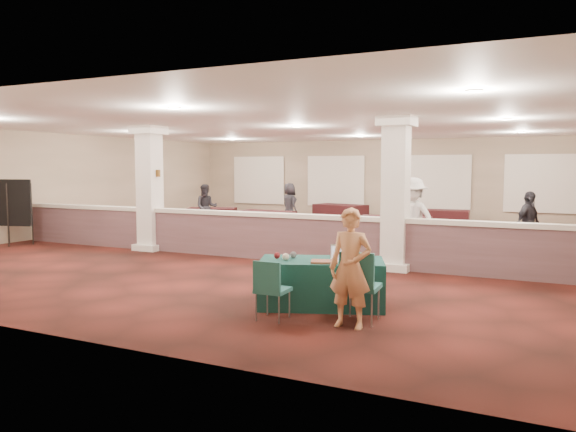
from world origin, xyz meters
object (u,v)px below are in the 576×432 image
at_px(far_table_front_right, 471,244).
at_px(far_table_back_right, 442,220).
at_px(far_table_back_left, 212,218).
at_px(conf_chair_side, 270,285).
at_px(attendee_b, 412,219).
at_px(far_table_front_center, 394,231).
at_px(easel_board, 14,204).
at_px(attendee_d, 289,205).
at_px(far_table_back_center, 340,215).
at_px(far_table_front_left, 266,222).
at_px(attendee_c, 528,224).
at_px(woman, 350,268).
at_px(near_table, 322,283).
at_px(conf_chair_main, 359,281).
at_px(attendee_a, 206,207).

bearing_deg(far_table_front_right, far_table_back_right, 106.44).
height_order(far_table_back_left, far_table_back_right, far_table_back_right).
relative_size(conf_chair_side, attendee_b, 0.45).
xyz_separation_m(far_table_front_center, far_table_back_left, (-7.16, 1.69, -0.05)).
height_order(easel_board, attendee_d, easel_board).
bearing_deg(far_table_back_right, far_table_front_right, -73.56).
bearing_deg(far_table_back_right, conf_chair_side, -90.06).
bearing_deg(easel_board, far_table_back_center, 41.30).
bearing_deg(attendee_d, far_table_front_right, 179.31).
distance_m(far_table_front_left, far_table_front_center, 4.58).
distance_m(far_table_front_center, attendee_c, 3.51).
bearing_deg(attendee_c, woman, -167.29).
distance_m(near_table, conf_chair_main, 1.10).
distance_m(woman, far_table_back_center, 13.38).
distance_m(conf_chair_main, woman, 0.31).
xyz_separation_m(easel_board, far_table_back_right, (9.90, 8.86, -0.81)).
bearing_deg(conf_chair_side, far_table_back_center, 104.66).
distance_m(far_table_back_center, far_table_back_right, 3.74).
bearing_deg(attendee_a, woman, -78.40).
relative_size(far_table_back_left, far_table_back_right, 0.98).
relative_size(far_table_front_center, far_table_front_right, 0.99).
bearing_deg(conf_chair_main, far_table_front_left, 120.94).
height_order(near_table, attendee_a, attendee_a).
bearing_deg(conf_chair_side, attendee_b, 83.49).
relative_size(near_table, far_table_front_center, 0.98).
height_order(far_table_front_right, attendee_a, attendee_a).
bearing_deg(attendee_b, attendee_a, 178.19).
bearing_deg(far_table_front_right, attendee_a, 163.22).
bearing_deg(woman, conf_chair_main, 77.08).
xyz_separation_m(easel_board, far_table_front_left, (4.90, 5.50, -0.79)).
xyz_separation_m(near_table, far_table_back_left, (-7.98, 8.92, -0.02)).
xyz_separation_m(woman, far_table_back_left, (-8.76, 9.81, -0.46)).
height_order(woman, attendee_a, woman).
bearing_deg(far_table_back_center, conf_chair_main, -68.23).
xyz_separation_m(conf_chair_side, far_table_back_right, (0.01, 12.51, -0.15)).
relative_size(far_table_front_right, attendee_a, 1.26).
bearing_deg(attendee_d, easel_board, 93.53).
xyz_separation_m(woman, attendee_b, (-0.60, 5.96, 0.15)).
height_order(near_table, far_table_back_left, near_table).
xyz_separation_m(conf_chair_main, attendee_d, (-6.40, 11.01, 0.19)).
xyz_separation_m(far_table_front_center, attendee_d, (-4.74, 3.11, 0.40)).
bearing_deg(near_table, attendee_d, 97.36).
xyz_separation_m(conf_chair_side, woman, (1.12, 0.19, 0.30)).
bearing_deg(attendee_b, woman, -64.76).
xyz_separation_m(far_table_back_center, attendee_d, (-1.51, -1.24, 0.41)).
bearing_deg(near_table, far_table_front_left, 102.44).
height_order(easel_board, far_table_back_center, easel_board).
height_order(conf_chair_main, far_table_back_left, conf_chair_main).
height_order(far_table_back_center, attendee_a, attendee_a).
bearing_deg(attendee_a, conf_chair_side, -82.99).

